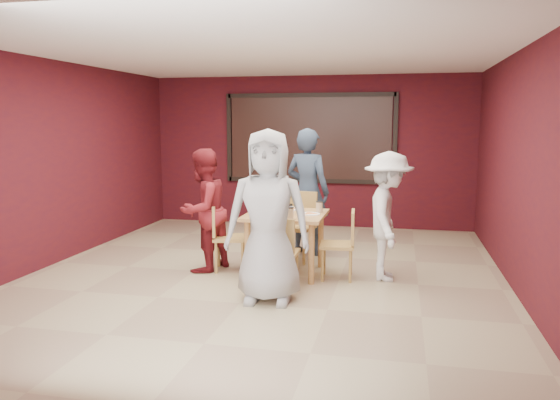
% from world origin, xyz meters
% --- Properties ---
extents(floor, '(7.00, 7.00, 0.00)m').
position_xyz_m(floor, '(0.00, 0.00, 0.00)').
color(floor, tan).
rests_on(floor, ground).
extents(window_blinds, '(3.00, 0.02, 1.50)m').
position_xyz_m(window_blinds, '(0.00, 3.45, 1.65)').
color(window_blinds, black).
extents(dining_table, '(1.00, 1.00, 0.94)m').
position_xyz_m(dining_table, '(0.24, 0.15, 0.69)').
color(dining_table, tan).
rests_on(dining_table, floor).
extents(chair_front, '(0.42, 0.42, 0.87)m').
position_xyz_m(chair_front, '(0.31, -0.58, 0.49)').
color(chair_front, '#B48C46').
rests_on(chair_front, floor).
extents(chair_back, '(0.55, 0.55, 0.97)m').
position_xyz_m(chair_back, '(0.27, 0.91, 0.55)').
color(chair_back, '#B48C46').
rests_on(chair_back, floor).
extents(chair_left, '(0.51, 0.51, 0.88)m').
position_xyz_m(chair_left, '(-0.58, 0.13, 0.50)').
color(chair_left, '#B48C46').
rests_on(chair_left, floor).
extents(chair_right, '(0.45, 0.45, 0.87)m').
position_xyz_m(chair_right, '(1.00, 0.06, 0.49)').
color(chair_right, '#B48C46').
rests_on(chair_right, floor).
extents(diner_front, '(0.96, 0.67, 1.89)m').
position_xyz_m(diner_front, '(0.28, -0.97, 0.94)').
color(diner_front, '#A3A3A3').
rests_on(diner_front, floor).
extents(diner_back, '(0.79, 0.64, 1.86)m').
position_xyz_m(diner_back, '(0.34, 1.29, 0.93)').
color(diner_back, '#2A384C').
rests_on(diner_back, floor).
extents(diner_left, '(0.83, 0.94, 1.61)m').
position_xyz_m(diner_left, '(-0.85, 0.07, 0.81)').
color(diner_left, maroon).
rests_on(diner_left, floor).
extents(diner_right, '(0.64, 1.06, 1.60)m').
position_xyz_m(diner_right, '(1.53, 0.17, 0.80)').
color(diner_right, silver).
rests_on(diner_right, floor).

